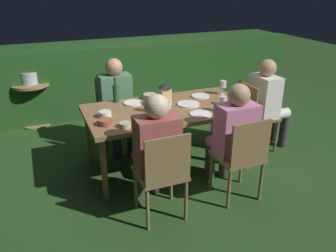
{
  "coord_description": "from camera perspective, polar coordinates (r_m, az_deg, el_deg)",
  "views": [
    {
      "loc": [
        -1.32,
        -3.23,
        2.03
      ],
      "look_at": [
        0.0,
        0.0,
        0.51
      ],
      "focal_mm": 36.58,
      "sensor_mm": 36.0,
      "label": 1
    }
  ],
  "objects": [
    {
      "name": "ground_plane",
      "position": [
        4.04,
        0.0,
        -6.59
      ],
      "size": [
        16.0,
        16.0,
        0.0
      ],
      "primitive_type": "plane",
      "color": "#26471E"
    },
    {
      "name": "dining_table",
      "position": [
        3.75,
        0.0,
        2.31
      ],
      "size": [
        1.78,
        0.94,
        0.72
      ],
      "color": "olive",
      "rests_on": "ground"
    },
    {
      "name": "chair_side_left_b",
      "position": [
        3.31,
        12.2,
        -4.79
      ],
      "size": [
        0.42,
        0.4,
        0.87
      ],
      "color": "brown",
      "rests_on": "ground"
    },
    {
      "name": "person_in_pink",
      "position": [
        3.39,
        10.6,
        -1.1
      ],
      "size": [
        0.38,
        0.47,
        1.15
      ],
      "color": "#C675A3",
      "rests_on": "ground"
    },
    {
      "name": "chair_side_left_a",
      "position": [
        2.98,
        -0.87,
        -7.69
      ],
      "size": [
        0.42,
        0.4,
        0.87
      ],
      "color": "brown",
      "rests_on": "ground"
    },
    {
      "name": "person_in_rust",
      "position": [
        3.06,
        -2.23,
        -3.5
      ],
      "size": [
        0.38,
        0.47,
        1.15
      ],
      "color": "#9E4C47",
      "rests_on": "ground"
    },
    {
      "name": "chair_side_right_a",
      "position": [
        4.47,
        -8.99,
        3.07
      ],
      "size": [
        0.42,
        0.4,
        0.87
      ],
      "color": "brown",
      "rests_on": "ground"
    },
    {
      "name": "person_in_green",
      "position": [
        4.24,
        -8.48,
        4.14
      ],
      "size": [
        0.38,
        0.47,
        1.15
      ],
      "color": "#4C7A5B",
      "rests_on": "ground"
    },
    {
      "name": "chair_head_far",
      "position": [
        4.35,
        14.05,
        2.04
      ],
      "size": [
        0.4,
        0.42,
        0.87
      ],
      "color": "brown",
      "rests_on": "ground"
    },
    {
      "name": "person_in_cream",
      "position": [
        4.41,
        16.32,
        4.2
      ],
      "size": [
        0.48,
        0.38,
        1.15
      ],
      "color": "white",
      "rests_on": "ground"
    },
    {
      "name": "lantern_centerpiece",
      "position": [
        3.73,
        -0.46,
        5.45
      ],
      "size": [
        0.15,
        0.15,
        0.27
      ],
      "color": "black",
      "rests_on": "dining_table"
    },
    {
      "name": "green_bottle_on_table",
      "position": [
        3.93,
        -8.68,
        5.53
      ],
      "size": [
        0.07,
        0.07,
        0.29
      ],
      "color": "#195128",
      "rests_on": "dining_table"
    },
    {
      "name": "wine_glass_a",
      "position": [
        3.57,
        -2.46,
        4.11
      ],
      "size": [
        0.08,
        0.08,
        0.17
      ],
      "color": "silver",
      "rests_on": "dining_table"
    },
    {
      "name": "wine_glass_b",
      "position": [
        3.82,
        10.56,
        5.02
      ],
      "size": [
        0.08,
        0.08,
        0.17
      ],
      "color": "silver",
      "rests_on": "dining_table"
    },
    {
      "name": "wine_glass_c",
      "position": [
        3.47,
        -0.03,
        3.52
      ],
      "size": [
        0.08,
        0.08,
        0.17
      ],
      "color": "silver",
      "rests_on": "dining_table"
    },
    {
      "name": "wine_glass_d",
      "position": [
        3.63,
        9.12,
        4.12
      ],
      "size": [
        0.08,
        0.08,
        0.17
      ],
      "color": "silver",
      "rests_on": "dining_table"
    },
    {
      "name": "wine_glass_e",
      "position": [
        4.19,
        9.15,
        6.79
      ],
      "size": [
        0.08,
        0.08,
        0.17
      ],
      "color": "silver",
      "rests_on": "dining_table"
    },
    {
      "name": "plate_a",
      "position": [
        3.87,
        -5.78,
        3.85
      ],
      "size": [
        0.22,
        0.22,
        0.01
      ],
      "primitive_type": "cylinder",
      "color": "white",
      "rests_on": "dining_table"
    },
    {
      "name": "plate_b",
      "position": [
        3.83,
        3.42,
        3.67
      ],
      "size": [
        0.25,
        0.25,
        0.01
      ],
      "primitive_type": "cylinder",
      "color": "white",
      "rests_on": "dining_table"
    },
    {
      "name": "plate_c",
      "position": [
        4.1,
        5.43,
        4.98
      ],
      "size": [
        0.21,
        0.21,
        0.01
      ],
      "primitive_type": "cylinder",
      "color": "white",
      "rests_on": "dining_table"
    },
    {
      "name": "plate_d",
      "position": [
        3.55,
        5.47,
        2.0
      ],
      "size": [
        0.23,
        0.23,
        0.01
      ],
      "primitive_type": "cylinder",
      "color": "white",
      "rests_on": "dining_table"
    },
    {
      "name": "bowl_olives",
      "position": [
        3.26,
        -7.2,
        0.23
      ],
      "size": [
        0.11,
        0.11,
        0.05
      ],
      "color": "#BCAD8E",
      "rests_on": "dining_table"
    },
    {
      "name": "bowl_bread",
      "position": [
        4.0,
        -3.05,
        4.97
      ],
      "size": [
        0.16,
        0.16,
        0.06
      ],
      "color": "#BCAD8E",
      "rests_on": "dining_table"
    },
    {
      "name": "bowl_salad",
      "position": [
        3.53,
        -10.46,
        1.98
      ],
      "size": [
        0.13,
        0.13,
        0.06
      ],
      "color": "silver",
      "rests_on": "dining_table"
    },
    {
      "name": "bowl_dip",
      "position": [
        3.34,
        -10.38,
        0.69
      ],
      "size": [
        0.14,
        0.14,
        0.05
      ],
      "color": "#9E5138",
      "rests_on": "dining_table"
    },
    {
      "name": "side_table",
      "position": [
        5.33,
        -21.66,
        4.41
      ],
      "size": [
        0.53,
        0.53,
        0.64
      ],
      "color": "#937047",
      "rests_on": "ground"
    },
    {
      "name": "ice_bucket",
      "position": [
        5.25,
        -22.17,
        7.67
      ],
      "size": [
        0.26,
        0.26,
        0.34
      ],
      "color": "#B2B7BF",
      "rests_on": "side_table"
    },
    {
      "name": "hedge_backdrop",
      "position": [
        5.8,
        -8.4,
        8.39
      ],
      "size": [
        6.02,
        0.86,
        1.07
      ],
      "primitive_type": "cube",
      "color": "#234C1E",
      "rests_on": "ground"
    }
  ]
}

